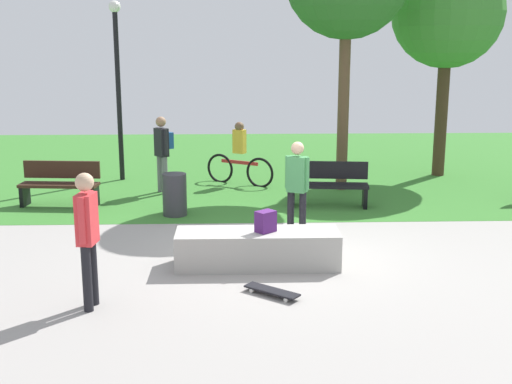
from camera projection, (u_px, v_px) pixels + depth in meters
ground_plane at (279, 252)px, 10.58m from camera, size 28.00×28.00×0.00m
grass_lawn at (260, 164)px, 18.25m from camera, size 26.60×12.24×0.01m
concrete_ledge at (257, 249)px, 9.88m from camera, size 2.45×0.74×0.54m
backpack_on_ledge at (266, 221)px, 9.76m from camera, size 0.34×0.33×0.32m
skater_performing_trick at (87, 230)px, 8.15m from camera, size 0.24×0.43×1.75m
skater_watching at (297, 182)px, 11.16m from camera, size 0.40×0.32×1.68m
skateboard_by_ledge at (272, 291)px, 8.76m from camera, size 0.75×0.65×0.08m
park_bench_far_right at (329, 183)px, 13.47m from camera, size 1.64×0.64×0.91m
park_bench_far_left at (60, 183)px, 13.52m from camera, size 1.64×0.62×0.91m
tree_slender_maple at (448, 13)px, 15.84m from camera, size 2.70×2.70×5.38m
lamp_post at (118, 73)px, 15.60m from camera, size 0.28×0.28×4.26m
trash_bin at (175, 195)px, 12.76m from camera, size 0.47×0.47×0.83m
pedestrian_with_backpack at (163, 147)px, 14.55m from camera, size 0.45×0.44×1.72m
cyclist_on_bicycle at (240, 158)px, 15.51m from camera, size 1.58×1.00×1.52m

